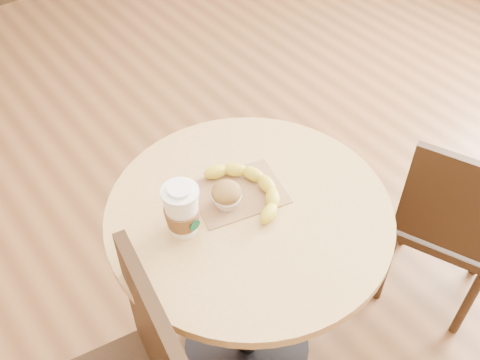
% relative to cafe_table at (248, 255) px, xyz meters
% --- Properties ---
extents(cafe_table, '(0.76, 0.76, 0.75)m').
position_rel_cafe_table_xyz_m(cafe_table, '(0.00, 0.00, 0.00)').
color(cafe_table, black).
rests_on(cafe_table, ground).
extents(chair_right, '(0.46, 0.46, 0.79)m').
position_rel_cafe_table_xyz_m(chair_right, '(0.67, -0.23, -0.12)').
color(chair_right, '#312011').
rests_on(chair_right, ground).
extents(kraft_bag, '(0.28, 0.23, 0.00)m').
position_rel_cafe_table_xyz_m(kraft_bag, '(0.01, 0.07, 0.20)').
color(kraft_bag, olive).
rests_on(kraft_bag, cafe_table).
extents(coffee_cup, '(0.09, 0.09, 0.15)m').
position_rel_cafe_table_xyz_m(coffee_cup, '(-0.17, 0.05, 0.27)').
color(coffee_cup, white).
rests_on(coffee_cup, cafe_table).
extents(muffin, '(0.08, 0.08, 0.07)m').
position_rel_cafe_table_xyz_m(muffin, '(-0.04, 0.05, 0.24)').
color(muffin, silver).
rests_on(muffin, kraft_bag).
extents(banana, '(0.15, 0.28, 0.04)m').
position_rel_cafe_table_xyz_m(banana, '(0.04, 0.05, 0.22)').
color(banana, gold).
rests_on(banana, kraft_bag).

